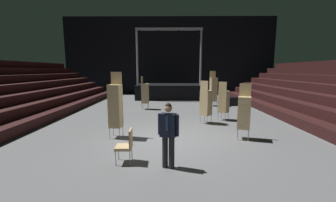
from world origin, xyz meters
TOP-DOWN VIEW (x-y plane):
  - ground_plane at (0.00, 0.00)m, footprint 22.00×30.00m
  - arena_end_wall at (0.00, 15.00)m, footprint 22.00×0.30m
  - stage_riser at (-0.00, 11.35)m, footprint 5.73×3.26m
  - man_with_tie at (0.05, -2.25)m, footprint 0.57×0.35m
  - chair_stack_front_left at (3.18, 7.34)m, footprint 0.51×0.51m
  - chair_stack_front_right at (2.82, 3.05)m, footprint 0.62×0.62m
  - chair_stack_mid_left at (-1.53, 6.01)m, footprint 0.46×0.46m
  - chair_stack_mid_right at (1.81, 2.40)m, footprint 0.62×0.62m
  - chair_stack_mid_centre at (-1.94, 0.24)m, footprint 0.48×0.48m
  - chair_stack_rear_left at (2.81, 0.09)m, footprint 0.56×0.56m
  - equipment_road_case at (4.47, 7.54)m, footprint 0.96×0.69m
  - loose_chair_near_man at (-1.10, -1.95)m, footprint 0.46×0.46m

SIDE VIEW (x-z plane):
  - ground_plane at x=0.00m, z-range -0.10..0.00m
  - equipment_road_case at x=4.47m, z-range 0.00..0.59m
  - loose_chair_near_man at x=-1.10m, z-range 0.06..1.01m
  - stage_riser at x=0.00m, z-range -2.25..3.67m
  - man_with_tie at x=0.05m, z-range 0.11..1.84m
  - chair_stack_front_right at x=2.82m, z-range 0.00..1.97m
  - chair_stack_mid_right at x=1.81m, z-range 0.00..2.05m
  - chair_stack_rear_left at x=2.81m, z-range 0.00..2.05m
  - chair_stack_mid_left at x=-1.53m, z-range 0.00..2.14m
  - chair_stack_front_left at x=3.18m, z-range 0.00..2.47m
  - chair_stack_mid_centre at x=-1.94m, z-range 0.00..2.47m
  - arena_end_wall at x=0.00m, z-range 0.00..8.00m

